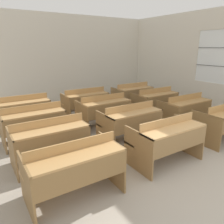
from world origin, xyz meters
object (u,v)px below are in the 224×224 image
bench_second_right (185,109)px  bench_back_left (23,110)px  bench_third_left (33,122)px  bench_back_right (133,94)px  bench_second_left (50,139)px  bench_front_left (74,167)px  bench_back_center (86,101)px  bench_front_center (167,138)px  bench_third_center (104,109)px  bench_third_right (155,101)px  bench_second_center (130,121)px  wastepaper_bin (147,95)px

bench_second_right → bench_back_left: same height
bench_third_left → bench_back_right: 3.79m
bench_second_left → bench_back_left: 2.25m
bench_front_left → bench_back_center: bearing=61.6°
bench_front_center → bench_third_center: size_ratio=1.00×
bench_third_center → bench_back_center: same height
bench_third_left → bench_third_right: size_ratio=1.00×
bench_back_left → bench_back_center: (1.79, -0.02, 0.00)m
bench_front_center → bench_second_center: (0.02, 1.12, 0.00)m
bench_front_center → bench_back_center: bearing=89.9°
bench_front_center → bench_back_center: size_ratio=1.00×
bench_third_right → bench_front_left: bearing=-148.4°
bench_second_left → bench_third_left: 1.12m
bench_back_center → bench_back_right: (1.82, 0.01, 0.00)m
bench_back_right → bench_third_right: bearing=-90.2°
bench_front_left → bench_back_left: (0.01, 3.35, 0.00)m
bench_second_center → wastepaper_bin: (3.12, 2.97, -0.31)m
bench_front_left → bench_back_right: size_ratio=1.00×
bench_second_left → bench_back_left: (0.00, 2.25, 0.00)m
bench_third_center → bench_back_right: size_ratio=1.00×
bench_third_center → bench_back_center: size_ratio=1.00×
bench_third_left → wastepaper_bin: (4.95, 1.86, -0.31)m
bench_second_center → bench_second_right: 1.80m
bench_third_right → bench_back_right: same height
bench_third_left → bench_third_right: bearing=-0.1°
bench_second_left → bench_third_right: (3.61, 1.12, 0.00)m
bench_front_center → bench_third_right: same height
bench_front_left → bench_second_right: bearing=17.1°
bench_front_left → bench_front_center: bearing=0.3°
bench_third_center → bench_front_center: bearing=-90.2°
bench_third_center → bench_back_right: (1.81, 1.09, 0.00)m
bench_front_center → bench_third_center: 2.24m
bench_third_center → wastepaper_bin: 3.65m
bench_third_center → bench_back_right: same height
bench_second_center → bench_second_right: same height
bench_third_right → bench_back_left: 3.78m
bench_second_left → bench_second_center: bearing=0.6°
bench_second_right → bench_third_left: same height
bench_second_left → bench_second_center: 1.81m
bench_back_center → bench_front_center: bearing=-90.1°
bench_back_left → bench_third_center: bearing=-31.6°
bench_second_left → bench_third_right: bearing=17.2°
bench_front_left → bench_second_center: bearing=31.7°
bench_front_center → bench_second_left: (-1.79, 1.10, 0.00)m
bench_back_left → bench_back_right: 3.61m
bench_back_right → wastepaper_bin: size_ratio=3.77×
bench_second_right → bench_third_center: (-1.81, 1.14, 0.00)m
bench_second_right → bench_third_right: (-0.00, 1.11, 0.00)m
bench_front_left → bench_second_left: bearing=89.5°
wastepaper_bin → bench_second_right: bearing=-113.9°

